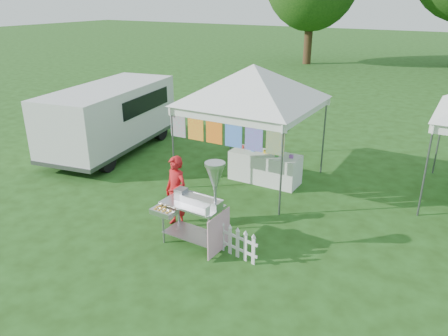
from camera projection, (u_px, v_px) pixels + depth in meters
The scene contains 7 objects.
ground at pixel (171, 240), 8.66m from camera, with size 120.00×120.00×0.00m, color #203F12.
canopy_main at pixel (254, 65), 10.36m from camera, with size 4.24×4.24×3.45m.
donut_cart at pixel (200, 198), 8.01m from camera, with size 1.32×0.85×1.80m.
vendor at pixel (176, 192), 8.95m from camera, with size 0.56×0.37×1.53m, color red.
cargo_van at pixel (113, 116), 13.33m from camera, with size 2.69×5.07×2.00m.
picket_fence at pixel (234, 242), 8.05m from camera, with size 1.07×0.21×0.56m.
display_table at pixel (265, 167), 11.26m from camera, with size 1.80×0.70×0.77m, color white.
Camera 1 is at (4.69, -5.97, 4.53)m, focal length 35.00 mm.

